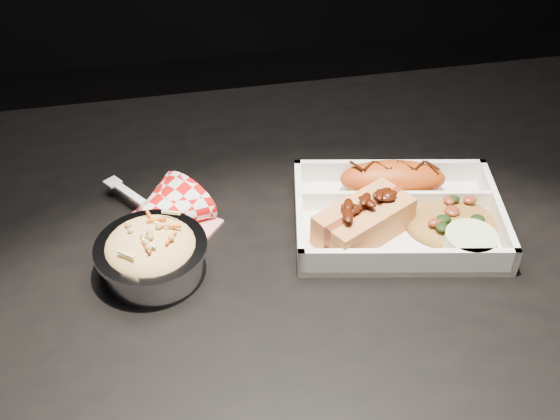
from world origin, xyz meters
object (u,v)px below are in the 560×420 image
(fried_pastry, at_px, (393,179))
(foil_coleslaw_cup, at_px, (151,253))
(napkin_fork, at_px, (157,215))
(dining_table, at_px, (291,303))
(hotdog, at_px, (364,219))
(food_tray, at_px, (397,219))

(fried_pastry, bearing_deg, foil_coleslaw_cup, -165.56)
(foil_coleslaw_cup, xyz_separation_m, napkin_fork, (0.01, 0.08, -0.01))
(dining_table, distance_m, hotdog, 0.15)
(dining_table, distance_m, napkin_fork, 0.20)
(dining_table, distance_m, fried_pastry, 0.20)
(food_tray, height_order, fried_pastry, fried_pastry)
(foil_coleslaw_cup, bearing_deg, food_tray, 4.91)
(food_tray, bearing_deg, hotdog, -149.23)
(hotdog, bearing_deg, fried_pastry, 21.42)
(foil_coleslaw_cup, height_order, napkin_fork, same)
(foil_coleslaw_cup, relative_size, napkin_fork, 0.76)
(napkin_fork, bearing_deg, hotdog, 37.29)
(food_tray, bearing_deg, dining_table, -160.68)
(dining_table, xyz_separation_m, foil_coleslaw_cup, (-0.16, -0.01, 0.12))
(hotdog, distance_m, napkin_fork, 0.25)
(dining_table, xyz_separation_m, food_tray, (0.14, 0.02, 0.10))
(foil_coleslaw_cup, bearing_deg, fried_pastry, 14.44)
(dining_table, distance_m, foil_coleslaw_cup, 0.20)
(hotdog, height_order, napkin_fork, napkin_fork)
(hotdog, relative_size, napkin_fork, 0.80)
(food_tray, bearing_deg, fried_pastry, 90.00)
(napkin_fork, bearing_deg, fried_pastry, 54.03)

